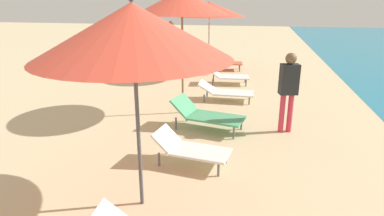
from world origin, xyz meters
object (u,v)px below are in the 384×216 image
object	(u,v)px
umbrella_fourth	(182,2)
umbrella_farthest	(209,9)
person_walking_near	(289,85)
lounger_fourth_inland	(207,114)
lounger_fourth_shoreside	(225,91)
person_walking_mid	(172,36)
lounger_farthest_shoreside	(225,62)
umbrella_third	(133,31)
lounger_farthest_inland	(228,76)
lounger_third_shoreside	(190,148)

from	to	relation	value
umbrella_fourth	umbrella_farthest	bearing A→B (deg)	90.10
person_walking_near	lounger_fourth_inland	bearing A→B (deg)	82.69
lounger_fourth_shoreside	person_walking_mid	world-z (taller)	person_walking_mid
lounger_fourth_inland	lounger_farthest_shoreside	distance (m)	6.29
umbrella_third	umbrella_farthest	world-z (taller)	umbrella_third
lounger_farthest_inland	lounger_fourth_shoreside	bearing A→B (deg)	-92.14
lounger_farthest_shoreside	lounger_farthest_inland	distance (m)	2.26
umbrella_fourth	person_walking_mid	world-z (taller)	umbrella_fourth
lounger_fourth_shoreside	umbrella_third	bearing A→B (deg)	-96.93
umbrella_third	person_walking_near	size ratio (longest dim) A/B	1.62
umbrella_third	person_walking_mid	size ratio (longest dim) A/B	1.54
umbrella_farthest	lounger_farthest_inland	size ratio (longest dim) A/B	1.92
lounger_farthest_inland	person_walking_mid	world-z (taller)	person_walking_mid
umbrella_third	person_walking_near	world-z (taller)	umbrella_third
lounger_third_shoreside	umbrella_third	bearing A→B (deg)	-100.15
person_walking_mid	lounger_third_shoreside	bearing A→B (deg)	-161.47
umbrella_third	person_walking_near	distance (m)	3.91
umbrella_third	umbrella_farthest	bearing A→B (deg)	92.12
lounger_fourth_inland	lounger_farthest_shoreside	xyz separation A→B (m)	(-0.25, 6.29, -0.03)
lounger_third_shoreside	lounger_farthest_inland	size ratio (longest dim) A/B	0.97
lounger_fourth_inland	lounger_farthest_inland	distance (m)	4.05
umbrella_farthest	lounger_farthest_shoreside	distance (m)	2.35
umbrella_third	lounger_farthest_inland	bearing A→B (deg)	85.69
lounger_fourth_shoreside	umbrella_farthest	world-z (taller)	umbrella_farthest
lounger_third_shoreside	lounger_fourth_inland	world-z (taller)	lounger_fourth_inland
umbrella_farthest	person_walking_near	xyz separation A→B (m)	(2.38, -5.00, -1.31)
umbrella_fourth	person_walking_near	world-z (taller)	umbrella_fourth
umbrella_fourth	lounger_farthest_shoreside	world-z (taller)	umbrella_fourth
umbrella_farthest	person_walking_mid	xyz separation A→B (m)	(-2.07, 2.71, -1.25)
umbrella_third	umbrella_fourth	size ratio (longest dim) A/B	0.92
lounger_farthest_shoreside	lounger_farthest_inland	world-z (taller)	lounger_farthest_inland
lounger_third_shoreside	lounger_farthest_shoreside	world-z (taller)	lounger_third_shoreside
umbrella_farthest	lounger_third_shoreside	bearing A→B (deg)	-83.97
umbrella_third	lounger_fourth_inland	bearing A→B (deg)	81.20
lounger_third_shoreside	umbrella_fourth	size ratio (longest dim) A/B	0.45
umbrella_farthest	lounger_farthest_inland	bearing A→B (deg)	-54.27
person_walking_near	umbrella_farthest	bearing A→B (deg)	11.64
lounger_fourth_shoreside	umbrella_farthest	size ratio (longest dim) A/B	0.57
lounger_third_shoreside	person_walking_mid	bearing A→B (deg)	114.87
person_walking_near	umbrella_fourth	bearing A→B (deg)	58.12
umbrella_fourth	lounger_fourth_inland	xyz separation A→B (m)	(0.73, -0.96, -2.25)
lounger_fourth_shoreside	umbrella_farthest	distance (m)	3.75
umbrella_farthest	person_walking_near	size ratio (longest dim) A/B	1.58
lounger_fourth_shoreside	lounger_farthest_shoreside	xyz separation A→B (m)	(-0.43, 4.09, 0.04)
umbrella_third	umbrella_farthest	size ratio (longest dim) A/B	1.02
lounger_fourth_inland	lounger_fourth_shoreside	bearing A→B (deg)	97.79
lounger_fourth_shoreside	person_walking_near	bearing A→B (deg)	-54.05
lounger_fourth_shoreside	person_walking_mid	bearing A→B (deg)	117.80
lounger_third_shoreside	umbrella_farthest	world-z (taller)	umbrella_farthest
lounger_farthest_shoreside	lounger_farthest_inland	size ratio (longest dim) A/B	1.00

